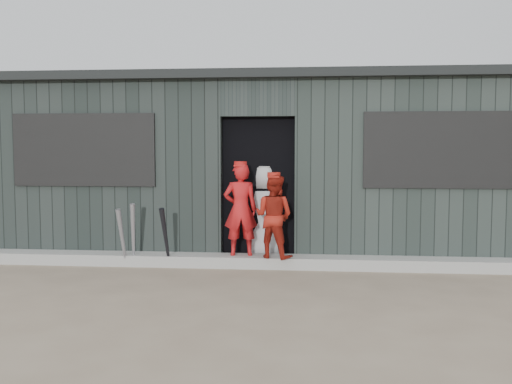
# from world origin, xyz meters

# --- Properties ---
(ground) EXTENTS (80.00, 80.00, 0.00)m
(ground) POSITION_xyz_m (0.00, 0.00, 0.00)
(ground) COLOR #756451
(ground) RESTS_ON ground
(curb) EXTENTS (8.00, 0.36, 0.15)m
(curb) POSITION_xyz_m (0.00, 1.82, 0.07)
(curb) COLOR gray
(curb) RESTS_ON ground
(bat_left) EXTENTS (0.13, 0.25, 0.86)m
(bat_left) POSITION_xyz_m (-1.63, 1.69, 0.43)
(bat_left) COLOR gray
(bat_left) RESTS_ON ground
(bat_mid) EXTENTS (0.13, 0.25, 0.79)m
(bat_mid) POSITION_xyz_m (-1.75, 1.60, 0.40)
(bat_mid) COLOR gray
(bat_mid) RESTS_ON ground
(bat_right) EXTENTS (0.11, 0.34, 0.82)m
(bat_right) POSITION_xyz_m (-1.16, 1.59, 0.41)
(bat_right) COLOR black
(bat_right) RESTS_ON ground
(player_red_left) EXTENTS (0.49, 0.36, 1.23)m
(player_red_left) POSITION_xyz_m (-0.21, 1.84, 0.76)
(player_red_left) COLOR red
(player_red_left) RESTS_ON curb
(player_red_right) EXTENTS (0.65, 0.59, 1.09)m
(player_red_right) POSITION_xyz_m (0.24, 1.71, 0.69)
(player_red_right) COLOR maroon
(player_red_right) RESTS_ON curb
(player_grey_back) EXTENTS (0.75, 0.58, 1.35)m
(player_grey_back) POSITION_xyz_m (0.08, 2.25, 0.67)
(player_grey_back) COLOR #AFAFAF
(player_grey_back) RESTS_ON ground
(dugout) EXTENTS (8.30, 3.30, 2.62)m
(dugout) POSITION_xyz_m (-0.00, 3.50, 1.29)
(dugout) COLOR black
(dugout) RESTS_ON ground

